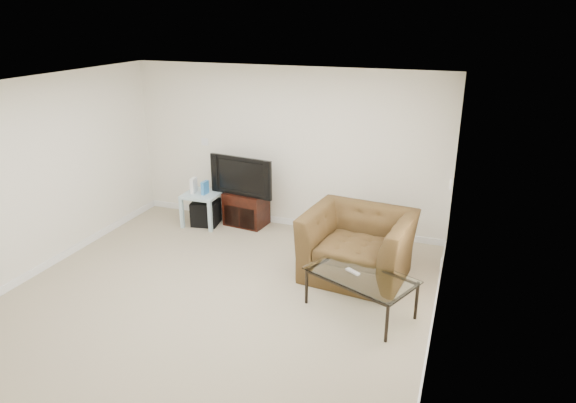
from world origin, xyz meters
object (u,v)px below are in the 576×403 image
(tv_stand, at_px, (246,209))
(coffee_table, at_px, (360,293))
(side_table, at_px, (203,209))
(recliner, at_px, (358,234))
(subwoofer, at_px, (206,213))
(television, at_px, (244,175))

(tv_stand, xyz_separation_m, coffee_table, (2.27, -1.92, -0.03))
(tv_stand, relative_size, side_table, 1.16)
(side_table, relative_size, recliner, 0.42)
(tv_stand, distance_m, recliner, 2.34)
(subwoofer, relative_size, coffee_table, 0.34)
(television, xyz_separation_m, recliner, (2.05, -1.05, -0.27))
(subwoofer, bearing_deg, coffee_table, -30.61)
(tv_stand, height_order, coffee_table, tv_stand)
(side_table, relative_size, subwoofer, 1.36)
(television, bearing_deg, recliner, -19.50)
(tv_stand, xyz_separation_m, recliner, (2.05, -1.08, 0.31))
(side_table, distance_m, coffee_table, 3.38)
(tv_stand, relative_size, television, 0.64)
(side_table, bearing_deg, subwoofer, 34.76)
(television, bearing_deg, side_table, -155.01)
(television, height_order, side_table, television)
(television, height_order, coffee_table, television)
(recliner, height_order, coffee_table, recliner)
(side_table, height_order, subwoofer, side_table)
(tv_stand, height_order, side_table, tv_stand)
(television, bearing_deg, coffee_table, -32.10)
(tv_stand, bearing_deg, television, -90.00)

